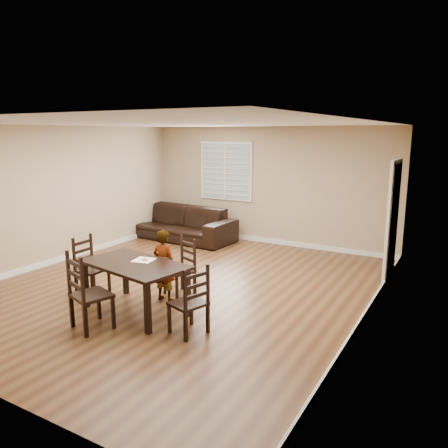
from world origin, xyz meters
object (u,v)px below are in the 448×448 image
Objects in this scene: chair_far at (82,296)px; chair_right at (194,304)px; chair_left at (87,267)px; dining_table at (134,269)px; child at (164,265)px; donut at (145,259)px; chair_near at (185,268)px; sofa at (180,223)px.

chair_far is 1.14× the size of chair_right.
chair_right is (2.35, -0.42, -0.01)m from chair_left.
dining_table is 0.86m from chair_far.
donut is at bearing 84.84° from child.
chair_far is at bearing -91.17° from dining_table.
dining_table is 1.84× the size of chair_near.
chair_near is at bearing -123.88° from chair_right.
dining_table is 0.62× the size of sofa.
chair_left is at bearing -82.95° from chair_right.
chair_left is (-1.01, 1.02, -0.05)m from chair_far.
sofa is (-2.01, 3.94, -0.25)m from dining_table.
chair_right is at bearing 145.93° from child.
chair_near is at bearing 88.79° from dining_table.
chair_near is at bearing -100.84° from child.
chair_near is 0.45m from child.
chair_near is at bearing 79.45° from donut.
chair_right reaches higher than sofa.
chair_far is 1.47m from chair_right.
chair_far reaches higher than chair_left.
dining_table is 1.80× the size of chair_left.
child is 0.41× the size of sofa.
chair_right is at bearing -49.06° from sofa.
dining_table is at bearing -83.83° from chair_right.
sofa is (-3.18, 4.17, -0.02)m from chair_right.
child reaches higher than chair_left.
chair_near is (0.20, 0.97, -0.23)m from dining_table.
chair_left is 2.38m from chair_right.
sofa is (-2.12, 3.38, -0.16)m from child.
chair_far reaches higher than chair_near.
chair_right is 0.83× the size of child.
child is (-1.07, 0.79, 0.14)m from chair_right.
chair_right is 0.34× the size of sofa.
donut is 4.32m from sofa.
dining_table is at bearing -83.48° from chair_far.
chair_far is at bearing 81.28° from child.
chair_near is 0.82× the size of child.
chair_left is 1.27m from donut.
chair_far reaches higher than chair_right.
chair_far is at bearing -65.28° from sofa.
chair_right reaches higher than chair_near.
chair_near is 0.34× the size of sofa.
child is 12.40× the size of donut.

